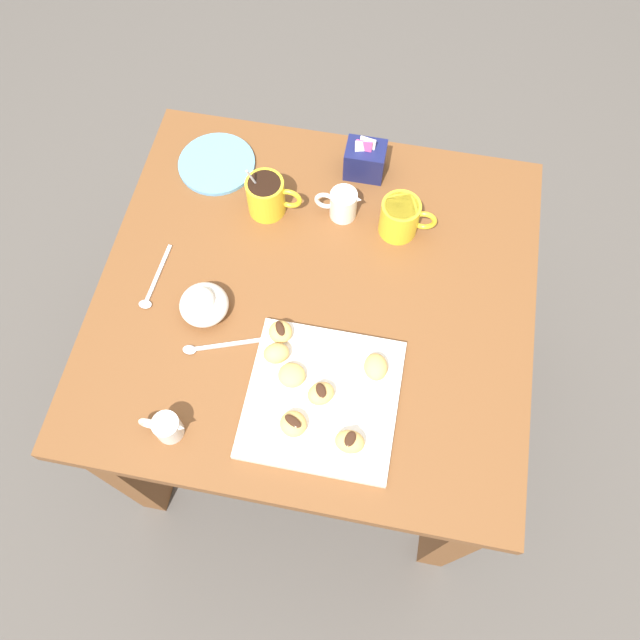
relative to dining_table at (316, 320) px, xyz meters
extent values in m
plane|color=#514C47|center=(0.00, 0.00, -0.58)|extent=(8.00, 8.00, 0.00)
cube|color=brown|center=(0.00, 0.00, 0.11)|extent=(0.92, 0.88, 0.04)
cube|color=brown|center=(-0.40, -0.38, -0.24)|extent=(0.07, 0.07, 0.68)
cube|color=brown|center=(0.40, -0.38, -0.24)|extent=(0.07, 0.07, 0.68)
cube|color=brown|center=(-0.40, 0.38, -0.24)|extent=(0.07, 0.07, 0.68)
cube|color=brown|center=(0.40, 0.38, -0.24)|extent=(0.07, 0.07, 0.68)
cube|color=white|center=(0.06, -0.23, 0.14)|extent=(0.29, 0.29, 0.02)
cylinder|color=yellow|center=(-0.15, 0.19, 0.18)|extent=(0.08, 0.08, 0.09)
torus|color=yellow|center=(-0.10, 0.19, 0.18)|extent=(0.06, 0.01, 0.06)
cylinder|color=black|center=(-0.15, 0.19, 0.22)|extent=(0.07, 0.07, 0.01)
cylinder|color=silver|center=(-0.17, 0.19, 0.21)|extent=(0.03, 0.03, 0.12)
cylinder|color=yellow|center=(0.15, 0.19, 0.17)|extent=(0.08, 0.08, 0.09)
torus|color=yellow|center=(0.20, 0.19, 0.18)|extent=(0.06, 0.01, 0.06)
cylinder|color=black|center=(0.15, 0.19, 0.21)|extent=(0.07, 0.07, 0.01)
cylinder|color=white|center=(0.02, 0.21, 0.16)|extent=(0.06, 0.06, 0.07)
cone|color=white|center=(0.05, 0.21, 0.19)|extent=(0.02, 0.02, 0.02)
torus|color=white|center=(-0.02, 0.21, 0.17)|extent=(0.05, 0.01, 0.05)
cylinder|color=white|center=(0.02, 0.21, 0.19)|extent=(0.05, 0.05, 0.01)
cube|color=#191E51|center=(0.05, 0.34, 0.17)|extent=(0.09, 0.07, 0.08)
cube|color=#EA4C93|center=(0.04, 0.33, 0.22)|extent=(0.04, 0.01, 0.03)
cube|color=white|center=(0.05, 0.34, 0.22)|extent=(0.04, 0.01, 0.03)
cube|color=white|center=(0.04, 0.33, 0.22)|extent=(0.04, 0.02, 0.03)
ellipsoid|color=white|center=(-0.22, -0.08, 0.16)|extent=(0.10, 0.10, 0.06)
sphere|color=silver|center=(-0.22, -0.08, 0.18)|extent=(0.06, 0.06, 0.06)
ellipsoid|color=green|center=(-0.20, -0.08, 0.19)|extent=(0.03, 0.03, 0.01)
cylinder|color=white|center=(-0.21, -0.35, 0.16)|extent=(0.05, 0.05, 0.05)
cone|color=white|center=(-0.19, -0.35, 0.17)|extent=(0.02, 0.02, 0.02)
torus|color=white|center=(-0.25, -0.35, 0.16)|extent=(0.04, 0.01, 0.04)
cylinder|color=#381E11|center=(-0.21, -0.35, 0.18)|extent=(0.04, 0.04, 0.01)
cylinder|color=#66A8DB|center=(-0.29, 0.29, 0.13)|extent=(0.18, 0.18, 0.01)
cube|color=silver|center=(-0.15, -0.15, 0.13)|extent=(0.14, 0.06, 0.00)
ellipsoid|color=silver|center=(-0.23, -0.18, 0.13)|extent=(0.03, 0.02, 0.01)
cube|color=silver|center=(-0.34, -0.02, 0.13)|extent=(0.02, 0.15, 0.00)
ellipsoid|color=silver|center=(-0.34, -0.09, 0.13)|extent=(0.03, 0.02, 0.01)
ellipsoid|color=#E5B260|center=(-0.05, -0.16, 0.16)|extent=(0.06, 0.06, 0.04)
ellipsoid|color=#E5B260|center=(0.15, -0.15, 0.16)|extent=(0.06, 0.07, 0.04)
ellipsoid|color=#E5B260|center=(-0.05, -0.11, 0.16)|extent=(0.06, 0.06, 0.03)
ellipsoid|color=#381E11|center=(-0.05, -0.11, 0.18)|extent=(0.03, 0.04, 0.00)
ellipsoid|color=#E5B260|center=(0.06, -0.23, 0.16)|extent=(0.07, 0.07, 0.03)
ellipsoid|color=#381E11|center=(0.06, -0.23, 0.18)|extent=(0.03, 0.04, 0.00)
ellipsoid|color=#E5B260|center=(-0.01, -0.20, 0.16)|extent=(0.05, 0.05, 0.03)
ellipsoid|color=#E5B260|center=(0.02, -0.30, 0.16)|extent=(0.07, 0.07, 0.03)
ellipsoid|color=#381E11|center=(0.02, -0.30, 0.18)|extent=(0.04, 0.03, 0.00)
ellipsoid|color=#E5B260|center=(0.13, -0.31, 0.16)|extent=(0.06, 0.04, 0.04)
ellipsoid|color=#381E11|center=(0.13, -0.31, 0.18)|extent=(0.03, 0.03, 0.00)
camera|label=1|loc=(0.13, -0.61, 1.30)|focal=35.29mm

